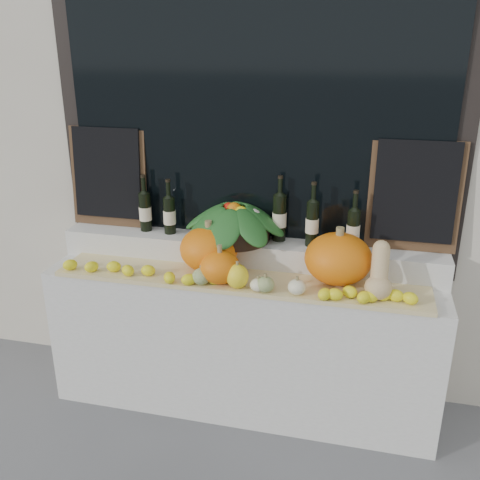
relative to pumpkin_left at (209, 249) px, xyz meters
name	(u,v)px	position (x,y,z in m)	size (l,w,h in m)	color
storefront_facade	(270,24)	(0.19, 0.76, 1.21)	(7.00, 0.94, 4.50)	beige
display_sill	(243,339)	(0.19, 0.04, -0.59)	(2.30, 0.55, 0.88)	silver
rear_tier	(249,252)	(0.19, 0.19, -0.07)	(2.30, 0.25, 0.16)	silver
straw_bedding	(238,281)	(0.19, -0.09, -0.14)	(2.10, 0.32, 0.03)	tan
pumpkin_left	(209,249)	(0.00, 0.00, 0.00)	(0.34, 0.34, 0.26)	orange
pumpkin_right	(338,259)	(0.73, 0.00, 0.01)	(0.37, 0.37, 0.28)	orange
pumpkin_center	(220,267)	(0.11, -0.15, -0.04)	(0.22, 0.22, 0.18)	orange
butternut_squash	(379,275)	(0.95, -0.12, -0.01)	(0.14, 0.21, 0.29)	tan
decorative_gourds	(246,280)	(0.26, -0.20, -0.08)	(0.62, 0.12, 0.16)	#3A681F
lemon_heap	(233,282)	(0.19, -0.20, -0.10)	(2.20, 0.16, 0.06)	yellow
produce_bowl	(234,221)	(0.11, 0.17, 0.12)	(0.65, 0.65, 0.24)	black
wine_bottle_far_left	(145,211)	(-0.47, 0.20, 0.13)	(0.08, 0.08, 0.35)	black
wine_bottle_near_left	(169,215)	(-0.30, 0.19, 0.12)	(0.08, 0.08, 0.34)	black
wine_bottle_tall	(279,217)	(0.37, 0.22, 0.15)	(0.08, 0.08, 0.39)	black
wine_bottle_near_right	(312,223)	(0.57, 0.18, 0.14)	(0.08, 0.08, 0.38)	black
wine_bottle_far_right	(353,229)	(0.80, 0.16, 0.13)	(0.08, 0.08, 0.35)	black
chalkboard_left	(108,175)	(-0.73, 0.25, 0.33)	(0.50, 0.08, 0.62)	#4C331E
chalkboard_right	(415,194)	(1.11, 0.25, 0.33)	(0.50, 0.08, 0.62)	#4C331E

